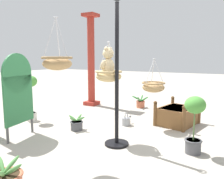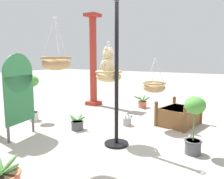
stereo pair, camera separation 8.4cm
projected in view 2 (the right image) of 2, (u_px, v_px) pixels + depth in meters
ground_plane at (114, 141)px, 4.34m from camera, size 40.00×40.00×0.00m
display_pole_central at (117, 101)px, 4.03m from camera, size 0.44×0.44×2.57m
hanging_basket_with_teddy at (109, 76)px, 4.22m from camera, size 0.50×0.50×0.74m
teddy_bear at (108, 63)px, 4.20m from camera, size 0.36×0.32×0.53m
hanging_basket_left_high at (56, 62)px, 3.24m from camera, size 0.44×0.44×0.74m
hanging_basket_right_low at (154, 87)px, 4.97m from camera, size 0.51×0.51×0.75m
greenhouse_pillar_left at (93, 62)px, 7.44m from camera, size 0.44×0.44×2.98m
wooden_planter_box at (179, 115)px, 5.34m from camera, size 1.10×0.96×0.59m
potted_plant_flowering_red at (32, 93)px, 5.64m from camera, size 0.33×0.33×1.15m
potted_plant_tall_leafy at (142, 103)px, 7.17m from camera, size 0.53×0.57×0.40m
potted_plant_bushy_green at (194, 121)px, 3.68m from camera, size 0.34×0.34×0.97m
potted_plant_conical_shrub at (77, 124)px, 4.99m from camera, size 0.42×0.42×0.34m
display_sign_board at (19, 89)px, 4.42m from camera, size 0.76×0.17×1.67m
watering_can at (127, 121)px, 5.32m from camera, size 0.35×0.20×0.30m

